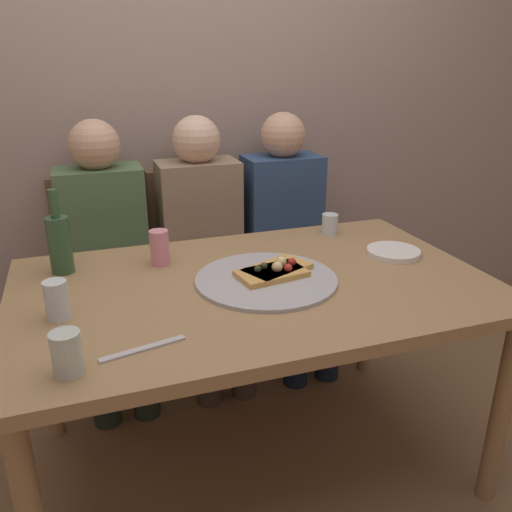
{
  "coord_description": "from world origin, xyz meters",
  "views": [
    {
      "loc": [
        -0.49,
        -1.44,
        1.41
      ],
      "look_at": [
        0.04,
        0.09,
        0.78
      ],
      "focal_mm": 36.35,
      "sensor_mm": 36.0,
      "label": 1
    }
  ],
  "objects_px": {
    "chair_middle": "(198,253)",
    "guest_by_wall": "(289,229)",
    "guest_in_beanie": "(205,238)",
    "pizza_slice_last": "(278,268)",
    "plate_stack": "(393,252)",
    "chair_right": "(277,244)",
    "dining_table": "(254,303)",
    "guest_in_sweater": "(107,249)",
    "wine_bottle": "(60,243)",
    "pizza_slice_extra": "(272,273)",
    "table_knife": "(143,349)",
    "soda_can": "(160,248)",
    "tumbler_near": "(330,224)",
    "pizza_tray": "(266,279)",
    "chair_left": "(107,264)",
    "tumbler_far": "(57,300)",
    "wine_glass": "(67,353)"
  },
  "relations": [
    {
      "from": "soda_can",
      "to": "guest_in_sweater",
      "type": "relative_size",
      "value": 0.1
    },
    {
      "from": "guest_in_sweater",
      "to": "table_knife",
      "type": "bearing_deg",
      "value": 91.3
    },
    {
      "from": "pizza_slice_extra",
      "to": "chair_middle",
      "type": "bearing_deg",
      "value": 93.34
    },
    {
      "from": "pizza_tray",
      "to": "wine_glass",
      "type": "distance_m",
      "value": 0.69
    },
    {
      "from": "guest_in_beanie",
      "to": "pizza_slice_last",
      "type": "bearing_deg",
      "value": 96.67
    },
    {
      "from": "tumbler_near",
      "to": "wine_glass",
      "type": "bearing_deg",
      "value": -145.33
    },
    {
      "from": "dining_table",
      "to": "chair_middle",
      "type": "distance_m",
      "value": 0.88
    },
    {
      "from": "guest_in_sweater",
      "to": "wine_bottle",
      "type": "bearing_deg",
      "value": 69.31
    },
    {
      "from": "chair_left",
      "to": "plate_stack",
      "type": "bearing_deg",
      "value": 140.43
    },
    {
      "from": "guest_in_sweater",
      "to": "soda_can",
      "type": "bearing_deg",
      "value": 108.77
    },
    {
      "from": "tumbler_near",
      "to": "guest_by_wall",
      "type": "distance_m",
      "value": 0.39
    },
    {
      "from": "pizza_slice_extra",
      "to": "tumbler_near",
      "type": "xyz_separation_m",
      "value": [
        0.38,
        0.35,
        0.02
      ]
    },
    {
      "from": "pizza_tray",
      "to": "wine_bottle",
      "type": "height_order",
      "value": "wine_bottle"
    },
    {
      "from": "pizza_tray",
      "to": "chair_right",
      "type": "bearing_deg",
      "value": 66.52
    },
    {
      "from": "plate_stack",
      "to": "table_knife",
      "type": "bearing_deg",
      "value": -159.2
    },
    {
      "from": "dining_table",
      "to": "chair_left",
      "type": "xyz_separation_m",
      "value": [
        -0.42,
        0.87,
        -0.14
      ]
    },
    {
      "from": "tumbler_near",
      "to": "guest_in_sweater",
      "type": "height_order",
      "value": "guest_in_sweater"
    },
    {
      "from": "tumbler_near",
      "to": "chair_right",
      "type": "xyz_separation_m",
      "value": [
        -0.03,
        0.51,
        -0.26
      ]
    },
    {
      "from": "chair_middle",
      "to": "guest_in_sweater",
      "type": "height_order",
      "value": "guest_in_sweater"
    },
    {
      "from": "pizza_tray",
      "to": "chair_middle",
      "type": "height_order",
      "value": "chair_middle"
    },
    {
      "from": "dining_table",
      "to": "guest_in_beanie",
      "type": "distance_m",
      "value": 0.72
    },
    {
      "from": "pizza_tray",
      "to": "table_knife",
      "type": "height_order",
      "value": "pizza_tray"
    },
    {
      "from": "pizza_slice_last",
      "to": "table_knife",
      "type": "bearing_deg",
      "value": -145.92
    },
    {
      "from": "pizza_slice_extra",
      "to": "guest_in_sweater",
      "type": "relative_size",
      "value": 0.2
    },
    {
      "from": "pizza_slice_extra",
      "to": "guest_in_sweater",
      "type": "xyz_separation_m",
      "value": [
        -0.48,
        0.72,
        -0.11
      ]
    },
    {
      "from": "pizza_tray",
      "to": "chair_left",
      "type": "xyz_separation_m",
      "value": [
        -0.45,
        0.87,
        -0.22
      ]
    },
    {
      "from": "chair_middle",
      "to": "guest_in_sweater",
      "type": "distance_m",
      "value": 0.47
    },
    {
      "from": "chair_left",
      "to": "pizza_slice_last",
      "type": "bearing_deg",
      "value": 121.2
    },
    {
      "from": "pizza_slice_extra",
      "to": "tumbler_near",
      "type": "bearing_deg",
      "value": 42.61
    },
    {
      "from": "chair_right",
      "to": "pizza_slice_extra",
      "type": "bearing_deg",
      "value": 67.66
    },
    {
      "from": "tumbler_far",
      "to": "guest_by_wall",
      "type": "bearing_deg",
      "value": 37.51
    },
    {
      "from": "plate_stack",
      "to": "chair_right",
      "type": "relative_size",
      "value": 0.21
    },
    {
      "from": "pizza_slice_last",
      "to": "plate_stack",
      "type": "distance_m",
      "value": 0.47
    },
    {
      "from": "wine_glass",
      "to": "table_knife",
      "type": "distance_m",
      "value": 0.19
    },
    {
      "from": "tumbler_near",
      "to": "tumbler_far",
      "type": "bearing_deg",
      "value": -158.37
    },
    {
      "from": "guest_in_sweater",
      "to": "guest_by_wall",
      "type": "height_order",
      "value": "same"
    },
    {
      "from": "plate_stack",
      "to": "wine_glass",
      "type": "bearing_deg",
      "value": -160.01
    },
    {
      "from": "pizza_slice_extra",
      "to": "table_knife",
      "type": "relative_size",
      "value": 1.08
    },
    {
      "from": "wine_glass",
      "to": "plate_stack",
      "type": "height_order",
      "value": "wine_glass"
    },
    {
      "from": "chair_left",
      "to": "pizza_slice_extra",
      "type": "bearing_deg",
      "value": 118.86
    },
    {
      "from": "pizza_tray",
      "to": "plate_stack",
      "type": "distance_m",
      "value": 0.52
    },
    {
      "from": "dining_table",
      "to": "chair_middle",
      "type": "height_order",
      "value": "chair_middle"
    },
    {
      "from": "pizza_tray",
      "to": "guest_in_beanie",
      "type": "bearing_deg",
      "value": 92.18
    },
    {
      "from": "wine_glass",
      "to": "guest_by_wall",
      "type": "height_order",
      "value": "guest_by_wall"
    },
    {
      "from": "pizza_slice_last",
      "to": "tumbler_far",
      "type": "bearing_deg",
      "value": -172.76
    },
    {
      "from": "plate_stack",
      "to": "soda_can",
      "type": "bearing_deg",
      "value": 166.94
    },
    {
      "from": "dining_table",
      "to": "pizza_slice_extra",
      "type": "distance_m",
      "value": 0.12
    },
    {
      "from": "wine_glass",
      "to": "chair_left",
      "type": "xyz_separation_m",
      "value": [
        0.15,
        1.21,
        -0.27
      ]
    },
    {
      "from": "dining_table",
      "to": "plate_stack",
      "type": "distance_m",
      "value": 0.57
    },
    {
      "from": "chair_middle",
      "to": "guest_by_wall",
      "type": "distance_m",
      "value": 0.45
    }
  ]
}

